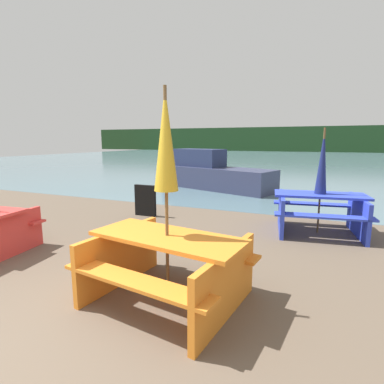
{
  "coord_description": "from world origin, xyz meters",
  "views": [
    {
      "loc": [
        2.41,
        -1.27,
        1.8
      ],
      "look_at": [
        0.28,
        3.8,
        0.85
      ],
      "focal_mm": 28.0,
      "sensor_mm": 36.0,
      "label": 1
    }
  ],
  "objects_px": {
    "picnic_table_blue": "(319,209)",
    "boat": "(212,174)",
    "signboard": "(145,200)",
    "picnic_table_orange": "(167,261)",
    "umbrella_navy": "(322,163)",
    "umbrella_gold": "(166,142)"
  },
  "relations": [
    {
      "from": "picnic_table_blue",
      "to": "umbrella_navy",
      "type": "bearing_deg",
      "value": -116.57
    },
    {
      "from": "picnic_table_orange",
      "to": "umbrella_navy",
      "type": "height_order",
      "value": "umbrella_navy"
    },
    {
      "from": "picnic_table_orange",
      "to": "umbrella_navy",
      "type": "xyz_separation_m",
      "value": [
        1.57,
        3.4,
        0.92
      ]
    },
    {
      "from": "boat",
      "to": "umbrella_navy",
      "type": "bearing_deg",
      "value": -31.41
    },
    {
      "from": "signboard",
      "to": "picnic_table_blue",
      "type": "bearing_deg",
      "value": 2.51
    },
    {
      "from": "picnic_table_orange",
      "to": "picnic_table_blue",
      "type": "height_order",
      "value": "picnic_table_blue"
    },
    {
      "from": "umbrella_navy",
      "to": "picnic_table_orange",
      "type": "bearing_deg",
      "value": -114.73
    },
    {
      "from": "signboard",
      "to": "umbrella_gold",
      "type": "bearing_deg",
      "value": -54.81
    },
    {
      "from": "umbrella_navy",
      "to": "boat",
      "type": "height_order",
      "value": "umbrella_navy"
    },
    {
      "from": "picnic_table_blue",
      "to": "signboard",
      "type": "xyz_separation_m",
      "value": [
        -3.85,
        -0.17,
        -0.1
      ]
    },
    {
      "from": "boat",
      "to": "picnic_table_blue",
      "type": "bearing_deg",
      "value": -31.41
    },
    {
      "from": "umbrella_gold",
      "to": "signboard",
      "type": "xyz_separation_m",
      "value": [
        -2.28,
        3.23,
        -1.41
      ]
    },
    {
      "from": "umbrella_navy",
      "to": "boat",
      "type": "relative_size",
      "value": 0.43
    },
    {
      "from": "picnic_table_blue",
      "to": "boat",
      "type": "relative_size",
      "value": 0.4
    },
    {
      "from": "picnic_table_orange",
      "to": "picnic_table_blue",
      "type": "distance_m",
      "value": 3.75
    },
    {
      "from": "picnic_table_orange",
      "to": "signboard",
      "type": "bearing_deg",
      "value": 125.19
    },
    {
      "from": "boat",
      "to": "umbrella_gold",
      "type": "bearing_deg",
      "value": -55.84
    },
    {
      "from": "signboard",
      "to": "boat",
      "type": "bearing_deg",
      "value": 88.89
    },
    {
      "from": "picnic_table_orange",
      "to": "umbrella_gold",
      "type": "xyz_separation_m",
      "value": [
        0.0,
        0.0,
        1.32
      ]
    },
    {
      "from": "umbrella_gold",
      "to": "picnic_table_orange",
      "type": "bearing_deg",
      "value": -90.0
    },
    {
      "from": "umbrella_gold",
      "to": "boat",
      "type": "bearing_deg",
      "value": 105.52
    },
    {
      "from": "picnic_table_blue",
      "to": "signboard",
      "type": "bearing_deg",
      "value": -177.49
    }
  ]
}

